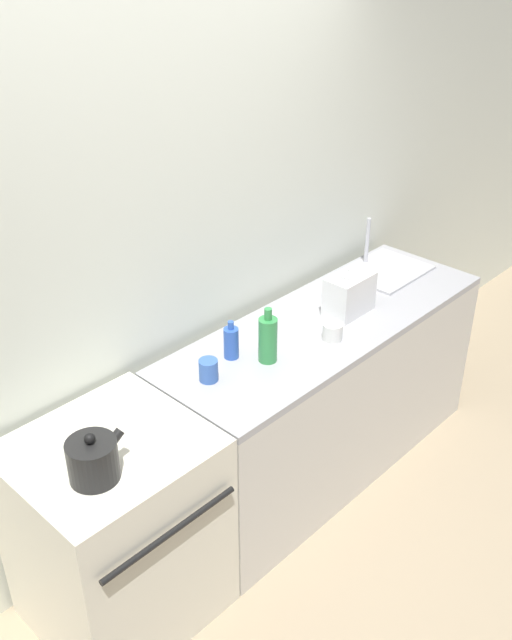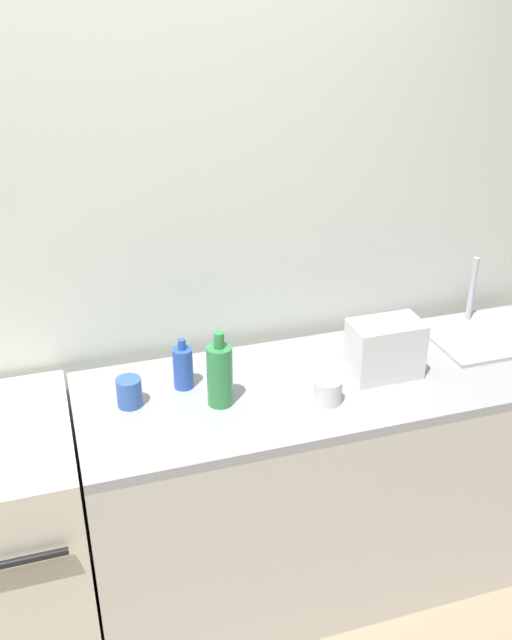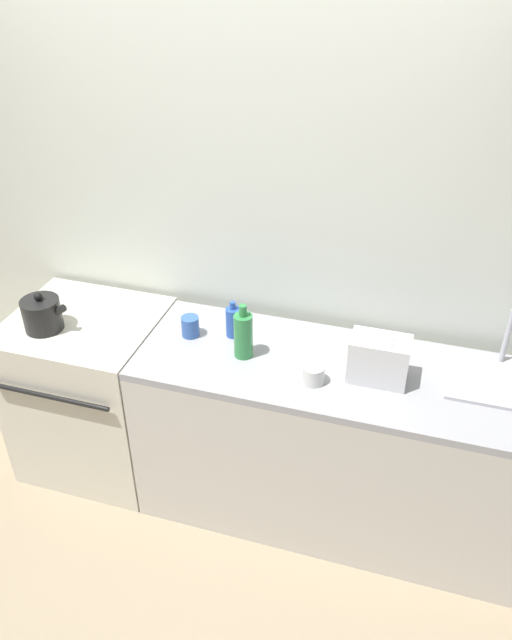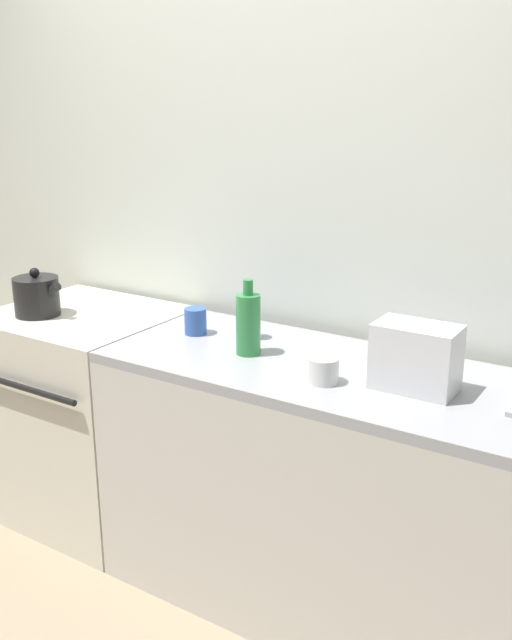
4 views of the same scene
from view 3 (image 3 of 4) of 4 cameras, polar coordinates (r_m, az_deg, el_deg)
ground_plane at (r=3.33m, az=-6.09°, el=-18.20°), size 12.00×12.00×0.00m
wall_back at (r=3.05m, az=-2.40°, el=8.03°), size 8.00×0.05×2.60m
stove at (r=3.45m, az=-14.56°, el=-6.19°), size 0.73×0.71×0.91m
counter_block at (r=3.08m, az=7.64°, el=-11.21°), size 1.89×0.64×0.91m
kettle at (r=3.14m, az=-18.95°, el=0.51°), size 0.23×0.18×0.20m
toaster at (r=2.69m, az=11.17°, el=-3.53°), size 0.25×0.15×0.21m
sink_tray at (r=2.87m, az=21.52°, el=-5.00°), size 0.46×0.36×0.28m
bottle_blue at (r=2.92m, az=-2.11°, el=-0.14°), size 0.07×0.07×0.19m
bottle_green at (r=2.77m, az=-1.17°, el=-1.36°), size 0.09×0.09×0.27m
cup_blue at (r=2.95m, az=-6.03°, el=-0.58°), size 0.08×0.08×0.10m
cup_white at (r=2.67m, az=5.25°, el=-4.96°), size 0.10×0.10×0.08m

